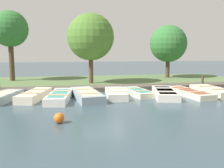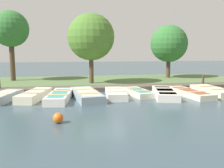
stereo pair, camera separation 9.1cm
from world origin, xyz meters
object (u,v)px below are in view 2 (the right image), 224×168
Objects in this scene: rowboat_0 at (4,97)px; rowboat_3 at (86,95)px; park_tree_far_left at (11,29)px; park_tree_left at (91,37)px; rowboat_8 at (213,91)px; rowboat_6 at (165,93)px; buoy at (58,118)px; rowboat_4 at (116,94)px; rowboat_1 at (35,95)px; rowboat_7 at (189,93)px; rowboat_2 at (60,96)px; park_tree_center at (169,44)px; rowboat_5 at (138,92)px; mooring_post_far at (203,81)px.

rowboat_0 is 4.27m from rowboat_3.
park_tree_far_left is 6.70m from park_tree_left.
rowboat_0 is 0.88× the size of rowboat_8.
rowboat_6 is 1.08× the size of rowboat_8.
park_tree_far_left is at bearing -161.24° from buoy.
park_tree_far_left is at bearing -132.33° from rowboat_4.
rowboat_0 is 1.53m from rowboat_1.
rowboat_1 is at bearing -99.28° from rowboat_7.
rowboat_6 is at bearing 88.25° from rowboat_4.
rowboat_0 is 2.87m from rowboat_2.
rowboat_8 is (0.16, 5.79, 0.01)m from rowboat_4.
rowboat_4 is 10.26m from park_tree_center.
rowboat_5 is 9.13m from park_tree_center.
rowboat_3 is 0.78× the size of park_tree_center.
rowboat_5 is at bearing 27.28° from park_tree_left.
rowboat_6 is at bearing 126.42° from buoy.
mooring_post_far reaches higher than rowboat_7.
rowboat_8 is at bearing 98.18° from rowboat_2.
rowboat_6 is 3.03m from rowboat_8.
park_tree_center is (-7.48, 10.55, 2.93)m from rowboat_1.
buoy is (7.17, -9.68, -0.25)m from mooring_post_far.
park_tree_far_left is at bearing -145.74° from rowboat_2.
park_tree_far_left reaches higher than rowboat_5.
rowboat_8 is at bearing 101.99° from rowboat_1.
park_tree_far_left is at bearing -113.10° from park_tree_left.
mooring_post_far is 5.72m from park_tree_center.
rowboat_6 is (0.03, 5.82, 0.00)m from rowboat_2.
park_tree_left is at bearing -131.70° from rowboat_6.
park_tree_center reaches higher than rowboat_8.
park_tree_center is at bearing 90.14° from park_tree_far_left.
rowboat_3 is at bearing 102.50° from rowboat_2.
park_tree_far_left is at bearing -123.68° from rowboat_8.
rowboat_2 is 1.26× the size of rowboat_5.
rowboat_6 is 7.29m from park_tree_left.
rowboat_4 is (-0.29, 3.05, 0.00)m from rowboat_2.
rowboat_3 is at bearing 163.51° from buoy.
rowboat_2 is 1.41m from rowboat_3.
park_tree_left reaches higher than buoy.
rowboat_1 is 8.57× the size of buoy.
park_tree_left reaches higher than rowboat_4.
rowboat_8 is at bearing 93.22° from rowboat_4.
park_tree_left is (-4.83, 3.46, 3.32)m from rowboat_1.
rowboat_7 is 8.11m from park_tree_left.
rowboat_6 is at bearing 97.06° from rowboat_2.
rowboat_7 is at bearing 55.56° from park_tree_far_left.
buoy is at bearing -11.89° from park_tree_left.
park_tree_left is at bearing -162.61° from rowboat_5.
rowboat_4 is at bearing -83.07° from rowboat_6.
rowboat_5 is (-0.45, 1.42, -0.04)m from rowboat_4.
rowboat_1 reaches higher than rowboat_7.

